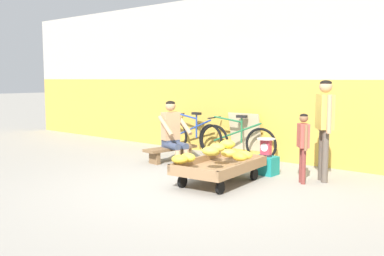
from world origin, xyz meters
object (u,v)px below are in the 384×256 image
(bicycle_near_left, at_px, (193,136))
(customer_child, at_px, (303,140))
(low_bench, at_px, (171,151))
(plastic_crate, at_px, (266,165))
(customer_adult, at_px, (325,119))
(weighing_scale, at_px, (266,147))
(vendor_seated, at_px, (173,132))
(bicycle_far_left, at_px, (237,141))
(sign_board, at_px, (246,135))
(banana_cart, at_px, (220,168))

(bicycle_near_left, height_order, customer_child, customer_child)
(customer_child, bearing_deg, low_bench, 179.37)
(plastic_crate, xyz_separation_m, customer_adult, (0.91, 0.14, 0.80))
(weighing_scale, xyz_separation_m, customer_adult, (0.91, 0.15, 0.50))
(vendor_seated, xyz_separation_m, bicycle_far_left, (0.72, 1.04, -0.21))
(weighing_scale, xyz_separation_m, sign_board, (-1.11, 1.10, -0.01))
(banana_cart, height_order, customer_adult, customer_adult)
(bicycle_far_left, distance_m, sign_board, 0.25)
(weighing_scale, relative_size, customer_child, 0.29)
(low_bench, distance_m, sign_board, 1.53)
(plastic_crate, height_order, weighing_scale, weighing_scale)
(banana_cart, bearing_deg, customer_adult, 45.84)
(bicycle_near_left, bearing_deg, sign_board, 10.24)
(bicycle_near_left, bearing_deg, low_bench, -72.96)
(sign_board, distance_m, customer_child, 2.25)
(banana_cart, height_order, low_bench, banana_cart)
(bicycle_near_left, distance_m, bicycle_far_left, 1.12)
(customer_adult, bearing_deg, bicycle_far_left, 160.74)
(vendor_seated, height_order, weighing_scale, vendor_seated)
(plastic_crate, bearing_deg, weighing_scale, -90.00)
(weighing_scale, bearing_deg, sign_board, 135.18)
(bicycle_far_left, xyz_separation_m, customer_adult, (2.07, -0.72, 0.60))
(banana_cart, bearing_deg, weighing_scale, 78.89)
(banana_cart, xyz_separation_m, customer_child, (0.93, 0.82, 0.40))
(vendor_seated, relative_size, plastic_crate, 3.17)
(plastic_crate, distance_m, bicycle_far_left, 1.46)
(weighing_scale, bearing_deg, plastic_crate, 90.00)
(low_bench, relative_size, bicycle_near_left, 0.68)
(plastic_crate, relative_size, bicycle_far_left, 0.22)
(bicycle_near_left, height_order, sign_board, sign_board)
(plastic_crate, distance_m, bicycle_near_left, 2.45)
(bicycle_near_left, xyz_separation_m, bicycle_far_left, (1.12, -0.02, 0.00))
(bicycle_far_left, bearing_deg, bicycle_near_left, 179.08)
(vendor_seated, relative_size, bicycle_far_left, 0.69)
(plastic_crate, bearing_deg, sign_board, 135.21)
(banana_cart, height_order, customer_child, customer_child)
(sign_board, bearing_deg, customer_child, -34.84)
(low_bench, xyz_separation_m, bicycle_far_left, (0.80, 1.02, 0.15))
(bicycle_far_left, bearing_deg, sign_board, 76.78)
(weighing_scale, xyz_separation_m, bicycle_near_left, (-2.28, 0.89, -0.10))
(sign_board, bearing_deg, weighing_scale, -44.82)
(weighing_scale, height_order, bicycle_near_left, bicycle_near_left)
(weighing_scale, relative_size, bicycle_near_left, 0.18)
(vendor_seated, bearing_deg, sign_board, 58.80)
(plastic_crate, bearing_deg, low_bench, -175.61)
(banana_cart, xyz_separation_m, sign_board, (-0.91, 2.09, 0.20))
(banana_cart, distance_m, weighing_scale, 1.04)
(bicycle_far_left, distance_m, customer_child, 2.18)
(bicycle_far_left, bearing_deg, customer_child, -29.01)
(vendor_seated, bearing_deg, bicycle_far_left, 55.50)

